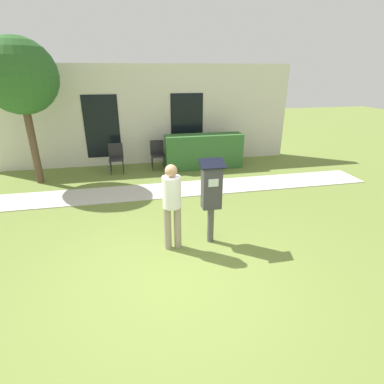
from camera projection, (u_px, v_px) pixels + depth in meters
name	position (u px, v px, depth m)	size (l,w,h in m)	color
ground_plane	(176.00, 277.00, 4.70)	(40.00, 40.00, 0.00)	olive
sidewalk	(155.00, 191.00, 7.99)	(12.00, 1.10, 0.02)	beige
building_facade	(145.00, 116.00, 9.94)	(10.00, 0.26, 3.20)	silver
parking_meter	(211.00, 191.00, 5.30)	(0.44, 0.31, 1.59)	#4C4C4C
person_standing	(172.00, 201.00, 5.13)	(0.32, 0.32, 1.58)	gray
outdoor_chair_left	(116.00, 156.00, 9.32)	(0.44, 0.44, 0.90)	#262628
outdoor_chair_middle	(157.00, 152.00, 9.73)	(0.44, 0.44, 0.90)	#262628
hedge_row	(204.00, 151.00, 9.74)	(2.50, 0.60, 1.10)	#33662D
tree	(20.00, 77.00, 7.58)	(1.90, 1.90, 3.82)	brown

